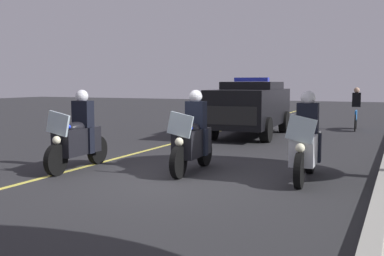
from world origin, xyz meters
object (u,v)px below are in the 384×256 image
at_px(police_motorcycle_lead_left, 78,137).
at_px(police_suv, 251,106).
at_px(police_motorcycle_trailing, 306,144).
at_px(cyclist_background, 356,109).
at_px(police_motorcycle_lead_right, 193,139).

distance_m(police_motorcycle_lead_left, police_suv, 7.78).
bearing_deg(police_motorcycle_lead_left, police_motorcycle_trailing, 101.09).
distance_m(police_motorcycle_lead_left, police_motorcycle_trailing, 4.77).
bearing_deg(police_suv, cyclist_background, 138.70).
xyz_separation_m(police_motorcycle_lead_right, police_motorcycle_trailing, (-0.13, 2.32, 0.00)).
xyz_separation_m(police_motorcycle_trailing, police_suv, (-6.71, -3.20, 0.37)).
height_order(police_motorcycle_lead_right, cyclist_background, police_motorcycle_lead_right).
bearing_deg(police_suv, police_motorcycle_trailing, 25.49).
bearing_deg(police_motorcycle_lead_right, police_motorcycle_lead_left, -71.61).
bearing_deg(police_suv, police_motorcycle_lead_right, 7.28).
xyz_separation_m(police_motorcycle_lead_left, police_motorcycle_lead_right, (-0.79, 2.36, 0.00)).
bearing_deg(police_motorcycle_lead_right, police_suv, -172.72).
bearing_deg(police_motorcycle_lead_left, police_suv, 168.96).
xyz_separation_m(police_motorcycle_lead_right, police_suv, (-6.84, -0.87, 0.37)).
relative_size(police_motorcycle_lead_right, police_suv, 0.43).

